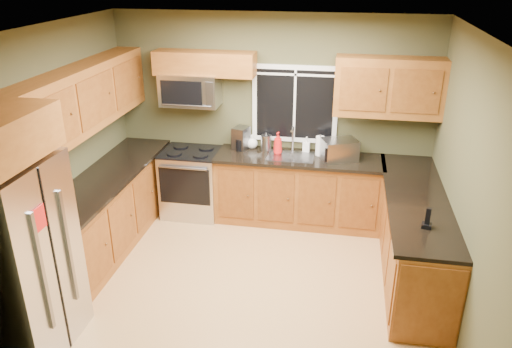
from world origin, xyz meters
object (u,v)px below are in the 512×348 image
(soap_bottle_c, at_px, (252,141))
(cordless_phone, at_px, (427,222))
(microwave, at_px, (190,89))
(paper_towel_roll, at_px, (320,146))
(toaster_oven, at_px, (339,150))
(kettle, at_px, (266,142))
(soap_bottle_b, at_px, (306,144))
(refrigerator, at_px, (17,260))
(soap_bottle_a, at_px, (278,143))
(range, at_px, (192,182))
(coffee_maker, at_px, (241,139))

(soap_bottle_c, xyz_separation_m, cordless_phone, (2.04, -1.84, -0.03))
(microwave, height_order, paper_towel_roll, microwave)
(microwave, distance_m, toaster_oven, 2.07)
(microwave, height_order, kettle, microwave)
(toaster_oven, distance_m, soap_bottle_c, 1.18)
(microwave, bearing_deg, soap_bottle_b, 3.53)
(microwave, relative_size, soap_bottle_b, 3.80)
(refrigerator, bearing_deg, soap_bottle_a, 56.86)
(soap_bottle_a, distance_m, cordless_phone, 2.37)
(range, bearing_deg, microwave, 90.02)
(range, xyz_separation_m, soap_bottle_a, (1.17, 0.08, 0.62))
(range, height_order, cordless_phone, cordless_phone)
(toaster_oven, distance_m, cordless_phone, 1.84)
(soap_bottle_a, height_order, cordless_phone, soap_bottle_a)
(coffee_maker, height_order, paper_towel_roll, coffee_maker)
(toaster_oven, relative_size, soap_bottle_c, 2.75)
(soap_bottle_c, distance_m, cordless_phone, 2.75)
(refrigerator, xyz_separation_m, range, (0.69, 2.77, -0.43))
(coffee_maker, xyz_separation_m, kettle, (0.34, 0.01, -0.02))
(refrigerator, relative_size, microwave, 2.37)
(microwave, relative_size, paper_towel_roll, 2.70)
(range, xyz_separation_m, microwave, (-0.00, 0.14, 1.26))
(soap_bottle_c, bearing_deg, coffee_maker, -156.82)
(kettle, bearing_deg, coffee_maker, -178.13)
(refrigerator, xyz_separation_m, cordless_phone, (3.53, 1.16, 0.10))
(coffee_maker, xyz_separation_m, soap_bottle_c, (0.14, 0.06, -0.05))
(refrigerator, height_order, range, refrigerator)
(soap_bottle_a, height_order, soap_bottle_b, soap_bottle_a)
(range, xyz_separation_m, soap_bottle_b, (1.53, 0.23, 0.57))
(refrigerator, xyz_separation_m, soap_bottle_c, (1.49, 3.00, 0.13))
(refrigerator, relative_size, soap_bottle_a, 6.16)
(toaster_oven, xyz_separation_m, soap_bottle_c, (-1.16, 0.22, -0.04))
(range, relative_size, kettle, 3.66)
(range, relative_size, soap_bottle_b, 4.69)
(coffee_maker, distance_m, soap_bottle_c, 0.16)
(microwave, relative_size, coffee_maker, 2.55)
(cordless_phone, bearing_deg, microwave, 148.41)
(range, distance_m, coffee_maker, 0.91)
(microwave, xyz_separation_m, cordless_phone, (2.84, -1.75, -0.73))
(microwave, distance_m, paper_towel_roll, 1.83)
(microwave, distance_m, soap_bottle_a, 1.34)
(soap_bottle_a, distance_m, soap_bottle_b, 0.39)
(soap_bottle_c, height_order, cordless_phone, cordless_phone)
(kettle, height_order, soap_bottle_a, soap_bottle_a)
(toaster_oven, xyz_separation_m, soap_bottle_a, (-0.79, 0.07, 0.01))
(coffee_maker, bearing_deg, soap_bottle_b, 4.01)
(range, xyz_separation_m, soap_bottle_c, (0.80, 0.23, 0.56))
(soap_bottle_b, distance_m, soap_bottle_c, 0.73)
(coffee_maker, height_order, kettle, coffee_maker)
(soap_bottle_b, bearing_deg, coffee_maker, -175.99)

